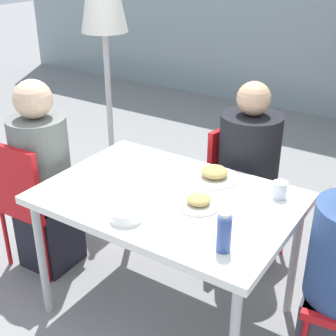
{
  "coord_description": "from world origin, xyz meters",
  "views": [
    {
      "loc": [
        1.12,
        -1.71,
        1.91
      ],
      "look_at": [
        0.0,
        0.0,
        0.91
      ],
      "focal_mm": 50.0,
      "sensor_mm": 36.0,
      "label": 1
    }
  ],
  "objects_px": {
    "bottle": "(224,233)",
    "drinking_cup": "(280,190)",
    "salad_bowl": "(126,215)",
    "person_left": "(44,183)",
    "person_far": "(247,183)",
    "chair_far": "(241,182)",
    "chair_left": "(30,196)"
  },
  "relations": [
    {
      "from": "person_left",
      "to": "person_far",
      "type": "bearing_deg",
      "value": 33.21
    },
    {
      "from": "chair_left",
      "to": "person_left",
      "type": "distance_m",
      "value": 0.11
    },
    {
      "from": "chair_left",
      "to": "person_far",
      "type": "relative_size",
      "value": 0.73
    },
    {
      "from": "chair_left",
      "to": "bottle",
      "type": "xyz_separation_m",
      "value": [
        1.37,
        -0.15,
        0.33
      ]
    },
    {
      "from": "drinking_cup",
      "to": "person_far",
      "type": "bearing_deg",
      "value": 130.2
    },
    {
      "from": "chair_left",
      "to": "chair_far",
      "type": "distance_m",
      "value": 1.31
    },
    {
      "from": "chair_far",
      "to": "bottle",
      "type": "xyz_separation_m",
      "value": [
        0.38,
        -1.01,
        0.33
      ]
    },
    {
      "from": "salad_bowl",
      "to": "drinking_cup",
      "type": "bearing_deg",
      "value": 48.44
    },
    {
      "from": "chair_left",
      "to": "person_left",
      "type": "height_order",
      "value": "person_left"
    },
    {
      "from": "person_left",
      "to": "salad_bowl",
      "type": "bearing_deg",
      "value": -19.42
    },
    {
      "from": "chair_left",
      "to": "bottle",
      "type": "height_order",
      "value": "bottle"
    },
    {
      "from": "chair_left",
      "to": "person_far",
      "type": "height_order",
      "value": "person_far"
    },
    {
      "from": "person_far",
      "to": "salad_bowl",
      "type": "relative_size",
      "value": 7.98
    },
    {
      "from": "person_far",
      "to": "drinking_cup",
      "type": "height_order",
      "value": "person_far"
    },
    {
      "from": "person_left",
      "to": "drinking_cup",
      "type": "bearing_deg",
      "value": 10.86
    },
    {
      "from": "person_left",
      "to": "drinking_cup",
      "type": "height_order",
      "value": "person_left"
    },
    {
      "from": "bottle",
      "to": "salad_bowl",
      "type": "height_order",
      "value": "bottle"
    },
    {
      "from": "person_left",
      "to": "salad_bowl",
      "type": "height_order",
      "value": "person_left"
    },
    {
      "from": "person_left",
      "to": "person_far",
      "type": "distance_m",
      "value": 1.24
    },
    {
      "from": "person_far",
      "to": "drinking_cup",
      "type": "bearing_deg",
      "value": 51.21
    },
    {
      "from": "bottle",
      "to": "salad_bowl",
      "type": "bearing_deg",
      "value": -176.09
    },
    {
      "from": "person_far",
      "to": "chair_left",
      "type": "bearing_deg",
      "value": -42.13
    },
    {
      "from": "bottle",
      "to": "drinking_cup",
      "type": "xyz_separation_m",
      "value": [
        0.03,
        0.54,
        -0.04
      ]
    },
    {
      "from": "chair_left",
      "to": "salad_bowl",
      "type": "bearing_deg",
      "value": -13.63
    },
    {
      "from": "chair_far",
      "to": "person_far",
      "type": "xyz_separation_m",
      "value": [
        0.07,
        -0.06,
        0.04
      ]
    },
    {
      "from": "drinking_cup",
      "to": "salad_bowl",
      "type": "distance_m",
      "value": 0.77
    },
    {
      "from": "chair_left",
      "to": "bottle",
      "type": "bearing_deg",
      "value": -8.27
    },
    {
      "from": "person_far",
      "to": "salad_bowl",
      "type": "distance_m",
      "value": 1.02
    },
    {
      "from": "chair_far",
      "to": "person_far",
      "type": "height_order",
      "value": "person_far"
    },
    {
      "from": "drinking_cup",
      "to": "salad_bowl",
      "type": "xyz_separation_m",
      "value": [
        -0.51,
        -0.57,
        -0.02
      ]
    },
    {
      "from": "person_left",
      "to": "person_far",
      "type": "height_order",
      "value": "person_left"
    },
    {
      "from": "chair_far",
      "to": "chair_left",
      "type": "bearing_deg",
      "value": -38.07
    }
  ]
}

